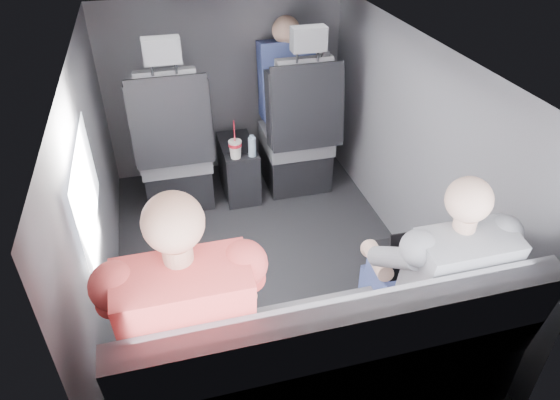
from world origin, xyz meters
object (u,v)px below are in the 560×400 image
object	(u,v)px
center_console	(238,168)
passenger_rear_right	(431,281)
rear_bench	(323,371)
front_seat_left	(175,155)
water_bottle	(252,146)
laptop_white	(174,300)
laptop_black	(412,253)
passenger_front_right	(286,82)
passenger_rear_left	(188,322)
soda_cup	(235,148)
front_seat_right	(298,140)

from	to	relation	value
center_console	passenger_rear_right	bearing A→B (deg)	-74.76
rear_bench	passenger_rear_right	size ratio (longest dim) A/B	1.34
front_seat_left	water_bottle	bearing A→B (deg)	-16.21
laptop_white	laptop_black	world-z (taller)	laptop_black
rear_bench	passenger_front_right	world-z (taller)	passenger_front_right
passenger_rear_right	passenger_rear_left	bearing A→B (deg)	-179.91
passenger_rear_left	passenger_front_right	size ratio (longest dim) A/B	1.63
rear_bench	soda_cup	distance (m)	1.76
soda_cup	passenger_rear_left	bearing A→B (deg)	-106.18
front_seat_right	laptop_black	world-z (taller)	front_seat_right
passenger_front_right	front_seat_left	bearing A→B (deg)	-163.59
laptop_black	passenger_rear_left	distance (m)	1.04
water_bottle	laptop_black	bearing A→B (deg)	-73.79
rear_bench	front_seat_right	bearing A→B (deg)	76.69
passenger_front_right	center_console	bearing A→B (deg)	-152.89
front_seat_right	center_console	xyz separation A→B (m)	(-0.45, 0.04, -0.20)
soda_cup	water_bottle	xyz separation A→B (m)	(0.12, -0.00, 0.00)
soda_cup	passenger_rear_left	xyz separation A→B (m)	(-0.48, -1.66, 0.19)
center_console	soda_cup	distance (m)	0.33
rear_bench	water_bottle	world-z (taller)	rear_bench
center_console	rear_bench	bearing A→B (deg)	-90.00
laptop_black	passenger_front_right	bearing A→B (deg)	92.32
center_console	laptop_black	xyz separation A→B (m)	(0.50, -1.67, 0.43)
front_seat_right	water_bottle	world-z (taller)	front_seat_right
passenger_front_right	laptop_black	bearing A→B (deg)	-87.68
soda_cup	water_bottle	distance (m)	0.12
laptop_white	passenger_rear_left	distance (m)	0.17
rear_bench	passenger_rear_left	world-z (taller)	passenger_rear_left
center_console	passenger_rear_right	distance (m)	1.96
passenger_rear_right	passenger_front_right	bearing A→B (deg)	92.14
water_bottle	laptop_black	xyz separation A→B (m)	(0.43, -1.48, 0.16)
front_seat_left	water_bottle	distance (m)	0.55
front_seat_right	water_bottle	bearing A→B (deg)	-158.04
front_seat_left	laptop_white	world-z (taller)	front_seat_left
rear_bench	water_bottle	distance (m)	1.76
center_console	rear_bench	world-z (taller)	rear_bench
soda_cup	laptop_white	size ratio (longest dim) A/B	0.73
laptop_black	passenger_front_right	world-z (taller)	passenger_front_right
laptop_white	center_console	bearing A→B (deg)	71.32
rear_bench	laptop_black	world-z (taller)	rear_bench
soda_cup	laptop_white	distance (m)	1.60
soda_cup	passenger_rear_right	xyz separation A→B (m)	(0.55, -1.66, 0.15)
center_console	water_bottle	bearing A→B (deg)	-69.21
front_seat_left	laptop_white	bearing A→B (deg)	-94.21
front_seat_right	passenger_rear_right	world-z (taller)	front_seat_right
passenger_rear_left	laptop_black	bearing A→B (deg)	9.83
front_seat_left	laptop_black	bearing A→B (deg)	-59.70
center_console	laptop_black	bearing A→B (deg)	-73.25
center_console	passenger_rear_left	world-z (taller)	passenger_rear_left
laptop_white	laptop_black	xyz separation A→B (m)	(1.07, 0.02, 0.00)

